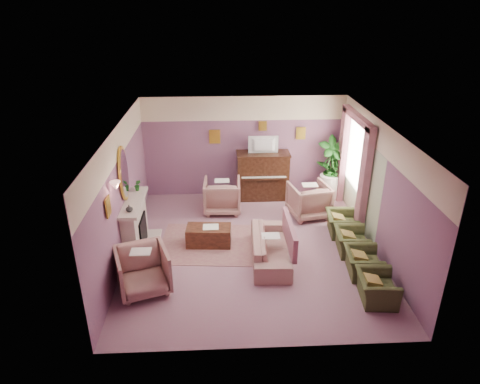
{
  "coord_description": "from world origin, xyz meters",
  "views": [
    {
      "loc": [
        -0.67,
        -8.22,
        5.17
      ],
      "look_at": [
        -0.24,
        0.4,
        1.22
      ],
      "focal_mm": 32.0,
      "sensor_mm": 36.0,
      "label": 1
    }
  ],
  "objects_px": {
    "floral_armchair_right": "(309,198)",
    "olive_chair_d": "(342,220)",
    "television": "(264,144)",
    "side_table": "(328,187)",
    "olive_chair_b": "(363,259)",
    "floral_armchair_left": "(222,194)",
    "piano": "(263,176)",
    "floral_armchair_front": "(143,269)",
    "coffee_table": "(209,236)",
    "olive_chair_c": "(351,238)",
    "sofa": "(271,243)",
    "olive_chair_a": "(377,284)"
  },
  "relations": [
    {
      "from": "coffee_table",
      "to": "olive_chair_b",
      "type": "height_order",
      "value": "olive_chair_b"
    },
    {
      "from": "piano",
      "to": "floral_armchair_left",
      "type": "bearing_deg",
      "value": -146.04
    },
    {
      "from": "floral_armchair_front",
      "to": "olive_chair_c",
      "type": "height_order",
      "value": "floral_armchair_front"
    },
    {
      "from": "television",
      "to": "olive_chair_c",
      "type": "xyz_separation_m",
      "value": [
        1.68,
        -2.88,
        -1.25
      ]
    },
    {
      "from": "sofa",
      "to": "floral_armchair_left",
      "type": "bearing_deg",
      "value": 113.25
    },
    {
      "from": "olive_chair_c",
      "to": "olive_chair_d",
      "type": "bearing_deg",
      "value": 90.0
    },
    {
      "from": "floral_armchair_left",
      "to": "olive_chair_b",
      "type": "height_order",
      "value": "floral_armchair_left"
    },
    {
      "from": "floral_armchair_left",
      "to": "olive_chair_b",
      "type": "distance_m",
      "value": 4.1
    },
    {
      "from": "floral_armchair_left",
      "to": "side_table",
      "type": "xyz_separation_m",
      "value": [
        2.97,
        0.6,
        -0.14
      ]
    },
    {
      "from": "olive_chair_b",
      "to": "side_table",
      "type": "bearing_deg",
      "value": 87.49
    },
    {
      "from": "floral_armchair_left",
      "to": "side_table",
      "type": "relative_size",
      "value": 1.39
    },
    {
      "from": "olive_chair_d",
      "to": "olive_chair_b",
      "type": "bearing_deg",
      "value": -90.0
    },
    {
      "from": "coffee_table",
      "to": "side_table",
      "type": "height_order",
      "value": "side_table"
    },
    {
      "from": "floral_armchair_right",
      "to": "olive_chair_d",
      "type": "relative_size",
      "value": 1.2
    },
    {
      "from": "television",
      "to": "side_table",
      "type": "xyz_separation_m",
      "value": [
        1.83,
        -0.11,
        -1.25
      ]
    },
    {
      "from": "piano",
      "to": "sofa",
      "type": "distance_m",
      "value": 3.11
    },
    {
      "from": "coffee_table",
      "to": "floral_armchair_right",
      "type": "bearing_deg",
      "value": 27.24
    },
    {
      "from": "floral_armchair_front",
      "to": "side_table",
      "type": "distance_m",
      "value": 5.97
    },
    {
      "from": "side_table",
      "to": "coffee_table",
      "type": "bearing_deg",
      "value": -145.12
    },
    {
      "from": "olive_chair_b",
      "to": "olive_chair_d",
      "type": "distance_m",
      "value": 1.64
    },
    {
      "from": "floral_armchair_right",
      "to": "side_table",
      "type": "bearing_deg",
      "value": 52.65
    },
    {
      "from": "sofa",
      "to": "coffee_table",
      "type": "bearing_deg",
      "value": 154.27
    },
    {
      "from": "floral_armchair_right",
      "to": "olive_chair_b",
      "type": "relative_size",
      "value": 1.2
    },
    {
      "from": "floral_armchair_left",
      "to": "floral_armchair_right",
      "type": "bearing_deg",
      "value": -9.87
    },
    {
      "from": "coffee_table",
      "to": "olive_chair_a",
      "type": "height_order",
      "value": "olive_chair_a"
    },
    {
      "from": "coffee_table",
      "to": "olive_chair_b",
      "type": "bearing_deg",
      "value": -22.46
    },
    {
      "from": "coffee_table",
      "to": "olive_chair_a",
      "type": "distance_m",
      "value": 3.79
    },
    {
      "from": "piano",
      "to": "floral_armchair_right",
      "type": "relative_size",
      "value": 1.44
    },
    {
      "from": "coffee_table",
      "to": "olive_chair_b",
      "type": "xyz_separation_m",
      "value": [
        3.14,
        -1.3,
        0.13
      ]
    },
    {
      "from": "floral_armchair_right",
      "to": "olive_chair_d",
      "type": "bearing_deg",
      "value": -58.23
    },
    {
      "from": "floral_armchair_front",
      "to": "floral_armchair_left",
      "type": "bearing_deg",
      "value": 64.85
    },
    {
      "from": "floral_armchair_left",
      "to": "olive_chair_d",
      "type": "height_order",
      "value": "floral_armchair_left"
    },
    {
      "from": "olive_chair_d",
      "to": "olive_chair_c",
      "type": "bearing_deg",
      "value": -90.0
    },
    {
      "from": "floral_armchair_front",
      "to": "olive_chair_a",
      "type": "distance_m",
      "value": 4.39
    },
    {
      "from": "sofa",
      "to": "olive_chair_d",
      "type": "height_order",
      "value": "sofa"
    },
    {
      "from": "coffee_table",
      "to": "sofa",
      "type": "bearing_deg",
      "value": -25.73
    },
    {
      "from": "coffee_table",
      "to": "television",
      "type": "bearing_deg",
      "value": 58.73
    },
    {
      "from": "coffee_table",
      "to": "olive_chair_c",
      "type": "xyz_separation_m",
      "value": [
        3.14,
        -0.48,
        0.13
      ]
    },
    {
      "from": "coffee_table",
      "to": "floral_armchair_front",
      "type": "xyz_separation_m",
      "value": [
        -1.22,
        -1.61,
        0.26
      ]
    },
    {
      "from": "floral_armchair_left",
      "to": "olive_chair_a",
      "type": "relative_size",
      "value": 1.2
    },
    {
      "from": "floral_armchair_front",
      "to": "coffee_table",
      "type": "bearing_deg",
      "value": 52.78
    },
    {
      "from": "olive_chair_b",
      "to": "side_table",
      "type": "height_order",
      "value": "same"
    },
    {
      "from": "floral_armchair_left",
      "to": "floral_armchair_right",
      "type": "distance_m",
      "value": 2.24
    },
    {
      "from": "piano",
      "to": "floral_armchair_front",
      "type": "distance_m",
      "value": 4.87
    },
    {
      "from": "floral_armchair_front",
      "to": "olive_chair_c",
      "type": "relative_size",
      "value": 1.2
    },
    {
      "from": "coffee_table",
      "to": "floral_armchair_left",
      "type": "relative_size",
      "value": 1.03
    },
    {
      "from": "olive_chair_c",
      "to": "side_table",
      "type": "distance_m",
      "value": 2.78
    },
    {
      "from": "piano",
      "to": "olive_chair_d",
      "type": "distance_m",
      "value": 2.71
    },
    {
      "from": "television",
      "to": "coffee_table",
      "type": "height_order",
      "value": "television"
    },
    {
      "from": "floral_armchair_left",
      "to": "olive_chair_a",
      "type": "distance_m",
      "value": 4.73
    }
  ]
}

